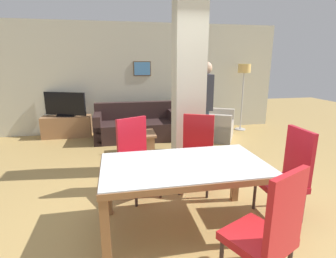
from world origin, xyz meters
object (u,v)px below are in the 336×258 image
(standing_person, at_px, (205,101))
(dining_chair_far_left, at_px, (137,156))
(dining_chair_far_right, at_px, (197,151))
(tv_screen, at_px, (65,105))
(coffee_table, at_px, (141,143))
(dining_chair_head_right, at_px, (288,172))
(tv_stand, at_px, (67,126))
(armchair, at_px, (212,126))
(bottle, at_px, (134,128))
(dining_table, at_px, (184,176))
(floor_lamp, at_px, (244,75))
(sofa, at_px, (136,127))
(dining_chair_near_right, at_px, (269,230))

(standing_person, bearing_deg, dining_chair_far_left, 139.61)
(dining_chair_far_right, height_order, tv_screen, tv_screen)
(coffee_table, bearing_deg, dining_chair_head_right, -59.30)
(tv_stand, xyz_separation_m, tv_screen, (0.00, 0.00, 0.53))
(armchair, height_order, bottle, armchair)
(dining_chair_far_left, bearing_deg, dining_chair_head_right, 126.27)
(dining_table, relative_size, tv_stand, 1.52)
(dining_table, relative_size, armchair, 1.39)
(dining_chair_head_right, bearing_deg, dining_table, 90.00)
(dining_chair_far_right, bearing_deg, standing_person, -87.32)
(bottle, relative_size, tv_screen, 0.26)
(tv_stand, height_order, floor_lamp, floor_lamp)
(bottle, height_order, tv_screen, tv_screen)
(armchair, distance_m, coffee_table, 1.97)
(sofa, relative_size, bottle, 7.66)
(dining_chair_near_right, relative_size, sofa, 0.56)
(dining_chair_head_right, height_order, sofa, dining_chair_head_right)
(dining_table, xyz_separation_m, floor_lamp, (2.58, 3.83, 0.83))
(dining_chair_near_right, bearing_deg, tv_stand, 89.68)
(dining_chair_near_right, relative_size, dining_chair_far_left, 1.00)
(dining_chair_near_right, height_order, coffee_table, dining_chair_near_right)
(dining_chair_head_right, distance_m, bottle, 2.95)
(sofa, bearing_deg, dining_chair_head_right, 112.36)
(dining_chair_far_right, relative_size, armchair, 0.85)
(dining_table, relative_size, dining_chair_far_left, 1.63)
(standing_person, bearing_deg, coffee_table, 90.00)
(dining_chair_far_left, xyz_separation_m, dining_chair_far_right, (0.85, 0.03, 0.00))
(dining_chair_far_left, xyz_separation_m, tv_screen, (-1.42, 3.16, 0.24))
(dining_table, height_order, dining_chair_far_left, dining_chair_far_left)
(standing_person, bearing_deg, tv_stand, 64.28)
(standing_person, bearing_deg, tv_screen, 64.28)
(dining_chair_far_left, bearing_deg, sofa, -120.61)
(armchair, relative_size, tv_screen, 1.27)
(coffee_table, bearing_deg, dining_chair_far_left, -97.19)
(dining_chair_far_right, xyz_separation_m, bottle, (-0.77, 1.59, -0.02))
(coffee_table, relative_size, bottle, 2.31)
(dining_chair_head_right, bearing_deg, bottle, 32.47)
(dining_table, bearing_deg, dining_chair_head_right, 0.00)
(dining_table, relative_size, dining_chair_head_right, 1.63)
(sofa, bearing_deg, tv_stand, -16.67)
(dining_chair_head_right, bearing_deg, floor_lamp, -19.29)
(tv_stand, bearing_deg, tv_screen, 0.00)
(tv_screen, bearing_deg, dining_table, 137.17)
(coffee_table, relative_size, tv_screen, 0.59)
(armchair, distance_m, tv_screen, 3.53)
(dining_table, xyz_separation_m, dining_chair_far_right, (0.43, 0.90, -0.06))
(dining_chair_head_right, xyz_separation_m, sofa, (-1.46, 3.54, -0.26))
(armchair, bearing_deg, dining_chair_far_right, 3.26)
(bottle, distance_m, tv_screen, 2.17)
(dining_chair_far_left, bearing_deg, tv_screen, -91.91)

